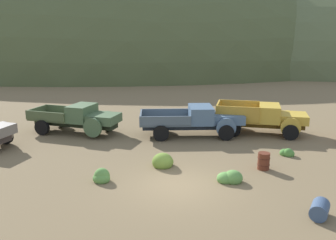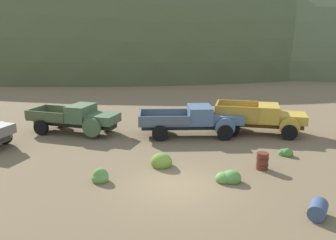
{
  "view_description": "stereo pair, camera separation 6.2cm",
  "coord_description": "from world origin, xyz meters",
  "px_view_note": "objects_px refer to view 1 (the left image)",
  "views": [
    {
      "loc": [
        -0.4,
        -14.28,
        6.39
      ],
      "look_at": [
        -0.3,
        5.97,
        1.43
      ],
      "focal_mm": 38.56,
      "sensor_mm": 36.0,
      "label": 1
    },
    {
      "loc": [
        -0.33,
        -14.28,
        6.39
      ],
      "look_at": [
        -0.3,
        5.97,
        1.43
      ],
      "focal_mm": 38.56,
      "sensor_mm": 36.0,
      "label": 2
    }
  ],
  "objects_px": {
    "truck_faded_yellow": "(265,118)",
    "oil_drum_foreground": "(318,209)",
    "truck_weathered_green": "(79,118)",
    "oil_drum_by_truck": "(262,161)",
    "truck_chalk_blue": "(198,120)"
  },
  "relations": [
    {
      "from": "truck_faded_yellow",
      "to": "oil_drum_by_truck",
      "type": "xyz_separation_m",
      "value": [
        -1.77,
        -6.23,
        -0.6
      ]
    },
    {
      "from": "truck_weathered_green",
      "to": "truck_chalk_blue",
      "type": "relative_size",
      "value": 0.95
    },
    {
      "from": "truck_weathered_green",
      "to": "oil_drum_by_truck",
      "type": "relative_size",
      "value": 7.56
    },
    {
      "from": "truck_weathered_green",
      "to": "oil_drum_foreground",
      "type": "bearing_deg",
      "value": -26.98
    },
    {
      "from": "truck_faded_yellow",
      "to": "truck_chalk_blue",
      "type": "bearing_deg",
      "value": -161.81
    },
    {
      "from": "truck_faded_yellow",
      "to": "oil_drum_foreground",
      "type": "height_order",
      "value": "truck_faded_yellow"
    },
    {
      "from": "truck_weathered_green",
      "to": "oil_drum_foreground",
      "type": "xyz_separation_m",
      "value": [
        10.94,
        -10.92,
        -0.7
      ]
    },
    {
      "from": "truck_chalk_blue",
      "to": "oil_drum_foreground",
      "type": "xyz_separation_m",
      "value": [
        3.38,
        -10.43,
        -0.69
      ]
    },
    {
      "from": "truck_weathered_green",
      "to": "truck_faded_yellow",
      "type": "bearing_deg",
      "value": 17.59
    },
    {
      "from": "oil_drum_foreground",
      "to": "oil_drum_by_truck",
      "type": "relative_size",
      "value": 1.33
    },
    {
      "from": "truck_weathered_green",
      "to": "truck_chalk_blue",
      "type": "xyz_separation_m",
      "value": [
        7.57,
        -0.49,
        -0.01
      ]
    },
    {
      "from": "truck_chalk_blue",
      "to": "truck_faded_yellow",
      "type": "bearing_deg",
      "value": 3.23
    },
    {
      "from": "truck_faded_yellow",
      "to": "oil_drum_by_truck",
      "type": "height_order",
      "value": "truck_faded_yellow"
    },
    {
      "from": "truck_chalk_blue",
      "to": "oil_drum_foreground",
      "type": "distance_m",
      "value": 10.99
    },
    {
      "from": "truck_chalk_blue",
      "to": "truck_faded_yellow",
      "type": "distance_m",
      "value": 4.37
    }
  ]
}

